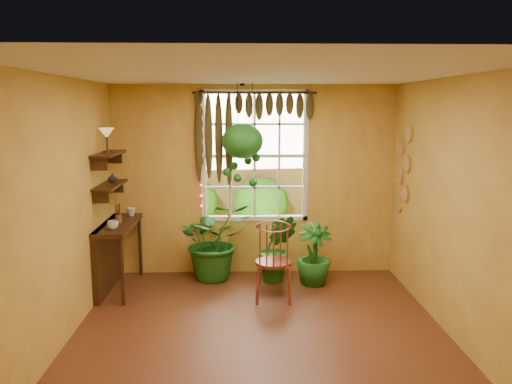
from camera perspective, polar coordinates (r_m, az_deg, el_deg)
floor at (r=5.35m, az=0.59°, el=-16.86°), size 4.50×4.50×0.00m
ceiling at (r=4.79m, az=0.64°, el=13.40°), size 4.50×4.50×0.00m
wall_back at (r=7.11m, az=-0.15°, el=1.30°), size 4.00×0.00×4.00m
wall_left at (r=5.21m, az=-21.97°, el=-2.54°), size 0.00×4.50×4.50m
wall_right at (r=5.36m, az=22.51°, el=-2.24°), size 0.00×4.50×4.50m
window at (r=7.09m, az=-0.16°, el=4.13°), size 1.52×0.10×1.86m
valance_vine at (r=6.94m, az=-0.84°, el=8.78°), size 1.70×0.12×1.10m
string_lights at (r=7.02m, az=-6.37°, el=4.42°), size 0.03×0.03×1.54m
wall_plates at (r=6.97m, az=16.47°, el=2.39°), size 0.04×0.32×1.10m
counter_ledge at (r=6.85m, az=-16.25°, el=-6.25°), size 0.40×1.20×0.90m
shelf_lower at (r=6.67m, az=-16.31°, el=0.78°), size 0.25×0.90×0.04m
shelf_upper at (r=6.62m, az=-16.48°, el=4.20°), size 0.25×0.90×0.04m
backyard at (r=11.71m, az=0.37°, el=4.31°), size 14.00×10.00×12.00m
windsor_chair at (r=6.29m, az=2.03°, el=-9.22°), size 0.49×0.52×1.21m
potted_plant_left at (r=7.01m, az=-4.76°, el=-5.50°), size 1.23×1.15×1.11m
potted_plant_mid at (r=6.88m, az=2.43°, el=-6.44°), size 0.56×0.47×0.95m
potted_plant_right at (r=6.84m, az=6.64°, el=-7.10°), size 0.53×0.53×0.84m
hanging_basket at (r=6.77m, az=-1.55°, el=5.37°), size 0.56×0.56×1.39m
cup_a at (r=6.40m, az=-16.05°, el=-3.64°), size 0.15×0.15×0.11m
cup_b at (r=7.11m, az=-14.10°, el=-2.21°), size 0.14×0.14×0.11m
brush_jar at (r=6.74m, az=-15.50°, el=-2.38°), size 0.08×0.08×0.31m
shelf_vase at (r=6.75m, az=-16.09°, el=1.57°), size 0.14×0.14×0.12m
tiffany_lamp at (r=6.48m, az=-16.71°, el=6.30°), size 0.19×0.19×0.32m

